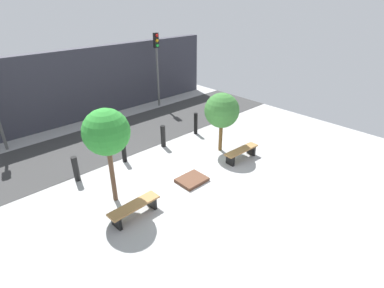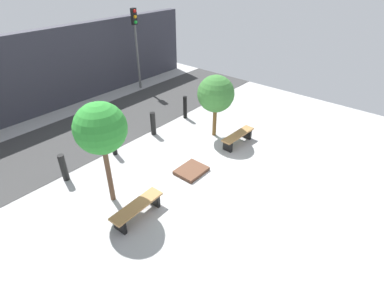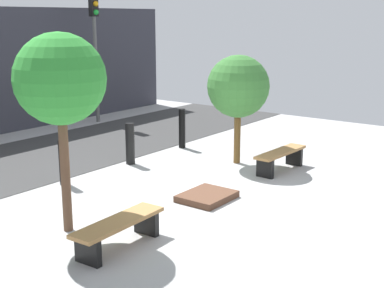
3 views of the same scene
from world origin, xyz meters
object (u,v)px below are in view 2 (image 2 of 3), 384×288
object	(u,v)px
tree_behind_left_bench	(101,129)
bollard_left	(114,143)
planter_bed	(191,171)
tree_behind_right_bench	(216,94)
bench_left	(137,208)
bollard_far_left	(64,168)
bollard_right	(185,107)
traffic_light_mid_west	(136,36)
bollard_center	(153,124)
bench_right	(238,137)

from	to	relation	value
tree_behind_left_bench	bollard_left	distance (m)	3.17
planter_bed	tree_behind_right_bench	xyz separation A→B (m)	(2.55, 0.94, 1.74)
bench_left	bollard_far_left	bearing A→B (deg)	95.19
bollard_right	bollard_left	bearing A→B (deg)	180.00
tree_behind_right_bench	bollard_right	world-z (taller)	tree_behind_right_bench
planter_bed	tree_behind_right_bench	bearing A→B (deg)	20.21
bollard_left	traffic_light_mid_west	bearing A→B (deg)	40.60
bench_left	tree_behind_left_bench	world-z (taller)	tree_behind_left_bench
bollard_far_left	traffic_light_mid_west	xyz separation A→B (m)	(7.12, 4.41, 2.36)
bollard_far_left	bollard_center	xyz separation A→B (m)	(3.95, 0.00, 0.01)
bench_right	bench_left	bearing A→B (deg)	-177.63
bench_left	bollard_right	distance (m)	6.33
bench_left	bollard_right	xyz separation A→B (m)	(5.52, 3.09, 0.20)
traffic_light_mid_west	bollard_far_left	bearing A→B (deg)	-148.23
bollard_right	traffic_light_mid_west	distance (m)	5.13
bollard_far_left	bollard_center	distance (m)	3.95
bench_right	bollard_center	xyz separation A→B (m)	(-1.57, 3.09, 0.16)
bench_left	bench_right	distance (m)	5.11
traffic_light_mid_west	bench_right	bearing A→B (deg)	-102.09
tree_behind_left_bench	bollard_right	size ratio (longest dim) A/B	3.05
bench_left	tree_behind_left_bench	distance (m)	2.40
tree_behind_left_bench	traffic_light_mid_west	xyz separation A→B (m)	(6.71, 6.36, 0.41)
bollard_far_left	bench_left	bearing A→B (deg)	-82.43
bench_left	bench_right	bearing A→B (deg)	-2.37
bollard_center	bench_right	bearing A→B (deg)	-63.13
bench_right	bollard_far_left	distance (m)	6.32
bollard_center	traffic_light_mid_west	bearing A→B (deg)	54.28
bollard_center	bollard_left	bearing A→B (deg)	180.00
tree_behind_left_bench	tree_behind_right_bench	bearing A→B (deg)	0.00
planter_bed	tree_behind_left_bench	world-z (taller)	tree_behind_left_bench
tree_behind_left_bench	bollard_far_left	distance (m)	2.78
bench_left	bollard_right	world-z (taller)	bollard_right
bench_right	tree_behind_left_bench	xyz separation A→B (m)	(-5.11, 1.14, 2.09)
bench_right	planter_bed	distance (m)	2.58
planter_bed	bollard_left	size ratio (longest dim) A/B	1.06
bollard_center	bollard_right	distance (m)	1.98
bollard_left	tree_behind_right_bench	bearing A→B (deg)	-28.83
planter_bed	tree_behind_left_bench	distance (m)	3.60
bench_right	bollard_left	xyz separation A→B (m)	(-3.54, 3.09, 0.14)
bollard_center	bollard_far_left	bearing A→B (deg)	180.00
bench_right	tree_behind_right_bench	bearing A→B (deg)	92.37
tree_behind_left_bench	tree_behind_right_bench	size ratio (longest dim) A/B	1.25
bollard_left	bench_right	bearing A→B (deg)	-41.10
tree_behind_left_bench	bollard_right	world-z (taller)	tree_behind_left_bench
bollard_far_left	tree_behind_right_bench	bearing A→B (deg)	-19.46
tree_behind_right_bench	bollard_left	world-z (taller)	tree_behind_right_bench
tree_behind_left_bench	bollard_left	xyz separation A→B (m)	(1.57, 1.95, -1.95)
tree_behind_right_bench	bollard_left	xyz separation A→B (m)	(-3.54, 1.95, -1.33)
bollard_left	bollard_far_left	bearing A→B (deg)	180.00
bollard_right	tree_behind_left_bench	bearing A→B (deg)	-160.54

